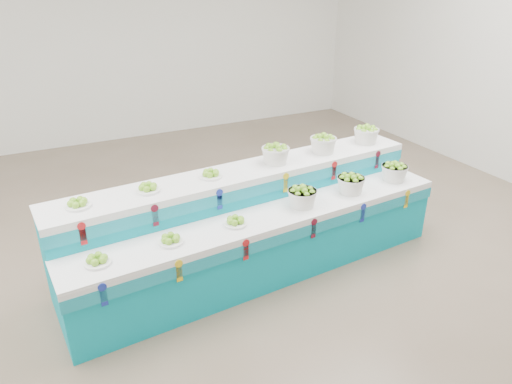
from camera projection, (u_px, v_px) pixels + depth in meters
ground at (207, 281)px, 4.89m from camera, size 10.00×10.00×0.00m
back_wall at (95, 28)px, 8.10m from camera, size 10.00×0.00×10.00m
display_stand at (256, 223)px, 4.96m from camera, size 4.14×1.35×1.02m
plate_lower_left at (97, 259)px, 3.88m from camera, size 0.24×0.24×0.09m
plate_lower_mid at (170, 239)px, 4.18m from camera, size 0.24×0.24×0.09m
plate_lower_right at (235, 221)px, 4.48m from camera, size 0.24×0.24×0.09m
basket_lower_left at (302, 196)px, 4.81m from camera, size 0.32×0.32×0.21m
basket_lower_mid at (351, 183)px, 5.11m from camera, size 0.32×0.32×0.21m
basket_lower_right at (394, 171)px, 5.41m from camera, size 0.32×0.32×0.21m
plate_upper_left at (77, 203)px, 4.15m from camera, size 0.24×0.24×0.09m
plate_upper_mid at (148, 187)px, 4.44m from camera, size 0.24×0.24×0.09m
plate_upper_right at (211, 173)px, 4.74m from camera, size 0.24×0.24×0.09m
basket_upper_left at (276, 154)px, 5.07m from camera, size 0.32×0.32×0.21m
basket_upper_mid at (323, 143)px, 5.37m from camera, size 0.32×0.32×0.21m
basket_upper_right at (366, 134)px, 5.67m from camera, size 0.32×0.32×0.21m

